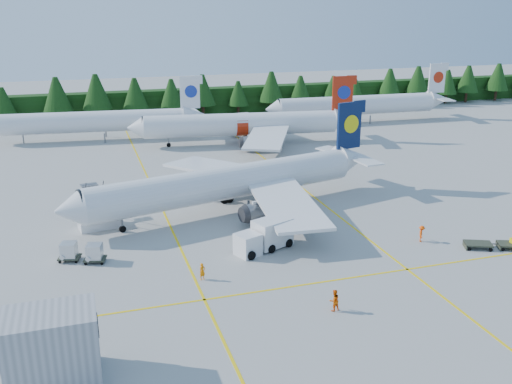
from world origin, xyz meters
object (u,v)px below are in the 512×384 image
object	(u,v)px
airliner_navy	(221,184)
service_truck	(264,236)
airstairs	(99,219)
airliner_red	(238,125)

from	to	relation	value
airliner_navy	service_truck	bearing A→B (deg)	-96.93
airstairs	service_truck	size ratio (longest dim) A/B	0.98
airliner_red	airstairs	distance (m)	43.89
airstairs	service_truck	bearing A→B (deg)	-46.23
airliner_navy	airliner_red	size ratio (longest dim) A/B	0.98
airliner_navy	service_truck	world-z (taller)	airliner_navy
airliner_navy	service_truck	size ratio (longest dim) A/B	6.02
airliner_navy	airliner_red	bearing A→B (deg)	57.75
service_truck	airstairs	bearing A→B (deg)	121.70
airstairs	service_truck	world-z (taller)	airstairs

